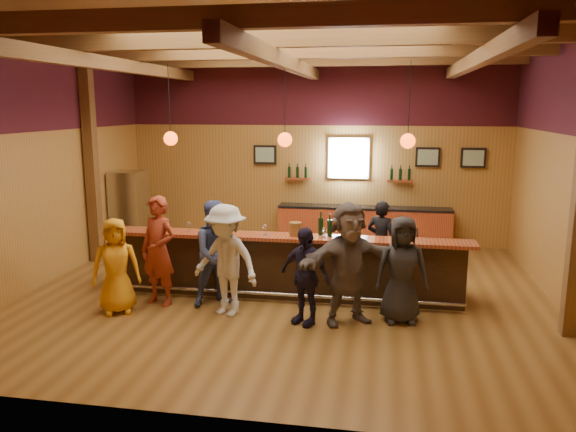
{
  "coord_description": "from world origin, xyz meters",
  "views": [
    {
      "loc": [
        1.67,
        -9.22,
        3.26
      ],
      "look_at": [
        0.0,
        0.3,
        1.35
      ],
      "focal_mm": 35.0,
      "sensor_mm": 36.0,
      "label": 1
    }
  ],
  "objects": [
    {
      "name": "room",
      "position": [
        0.0,
        0.06,
        3.21
      ],
      "size": [
        9.04,
        9.0,
        4.52
      ],
      "color": "brown",
      "rests_on": "ground"
    },
    {
      "name": "bar_counter",
      "position": [
        0.02,
        0.15,
        0.52
      ],
      "size": [
        6.3,
        1.07,
        1.11
      ],
      "color": "black",
      "rests_on": "ground"
    },
    {
      "name": "back_bar_cabinet",
      "position": [
        1.2,
        3.72,
        0.48
      ],
      "size": [
        4.0,
        0.52,
        0.95
      ],
      "color": "maroon",
      "rests_on": "ground"
    },
    {
      "name": "window",
      "position": [
        0.8,
        3.95,
        2.05
      ],
      "size": [
        0.95,
        0.09,
        0.95
      ],
      "color": "silver",
      "rests_on": "room"
    },
    {
      "name": "framed_pictures",
      "position": [
        1.67,
        3.94,
        2.1
      ],
      "size": [
        5.35,
        0.05,
        0.45
      ],
      "color": "black",
      "rests_on": "room"
    },
    {
      "name": "wine_shelves",
      "position": [
        0.8,
        3.88,
        1.62
      ],
      "size": [
        3.0,
        0.18,
        0.3
      ],
      "color": "maroon",
      "rests_on": "room"
    },
    {
      "name": "pendant_lights",
      "position": [
        0.0,
        0.0,
        2.71
      ],
      "size": [
        4.24,
        0.24,
        1.37
      ],
      "color": "black",
      "rests_on": "room"
    },
    {
      "name": "stainless_fridge",
      "position": [
        -4.1,
        2.6,
        0.9
      ],
      "size": [
        0.7,
        0.7,
        1.8
      ],
      "primitive_type": "cube",
      "color": "silver",
      "rests_on": "ground"
    },
    {
      "name": "customer_orange",
      "position": [
        -2.49,
        -1.28,
        0.77
      ],
      "size": [
        0.89,
        0.77,
        1.53
      ],
      "primitive_type": "imported",
      "rotation": [
        0.0,
        0.0,
        0.45
      ],
      "color": "orange",
      "rests_on": "ground"
    },
    {
      "name": "customer_redvest",
      "position": [
        -1.97,
        -0.79,
        0.91
      ],
      "size": [
        0.77,
        0.62,
        1.82
      ],
      "primitive_type": "imported",
      "rotation": [
        0.0,
        0.0,
        -0.32
      ],
      "color": "maroon",
      "rests_on": "ground"
    },
    {
      "name": "customer_denim",
      "position": [
        -1.01,
        -0.65,
        0.88
      ],
      "size": [
        1.08,
        1.03,
        1.75
      ],
      "primitive_type": "imported",
      "rotation": [
        0.0,
        0.0,
        0.59
      ],
      "color": "#414E83",
      "rests_on": "ground"
    },
    {
      "name": "customer_white",
      "position": [
        -0.75,
        -1.07,
        0.89
      ],
      "size": [
        1.3,
        1.0,
        1.77
      ],
      "primitive_type": "imported",
      "rotation": [
        0.0,
        0.0,
        -0.34
      ],
      "color": "silver",
      "rests_on": "ground"
    },
    {
      "name": "customer_navy",
      "position": [
        0.52,
        -1.23,
        0.75
      ],
      "size": [
        0.95,
        0.74,
        1.5
      ],
      "primitive_type": "imported",
      "rotation": [
        0.0,
        0.0,
        -0.51
      ],
      "color": "#1E1831",
      "rests_on": "ground"
    },
    {
      "name": "customer_brown",
      "position": [
        1.16,
        -1.08,
        0.93
      ],
      "size": [
        1.78,
        1.32,
        1.87
      ],
      "primitive_type": "imported",
      "rotation": [
        0.0,
        0.0,
        0.51
      ],
      "color": "#645650",
      "rests_on": "ground"
    },
    {
      "name": "customer_dark",
      "position": [
        1.96,
        -0.9,
        0.82
      ],
      "size": [
        0.87,
        0.64,
        1.64
      ],
      "primitive_type": "imported",
      "rotation": [
        0.0,
        0.0,
        0.15
      ],
      "color": "#232325",
      "rests_on": "ground"
    },
    {
      "name": "bartender",
      "position": [
        1.62,
        1.1,
        0.77
      ],
      "size": [
        0.66,
        0.56,
        1.54
      ],
      "primitive_type": "imported",
      "rotation": [
        0.0,
        0.0,
        2.75
      ],
      "color": "black",
      "rests_on": "ground"
    },
    {
      "name": "ice_bucket",
      "position": [
        0.21,
        -0.17,
        1.22
      ],
      "size": [
        0.21,
        0.21,
        0.23
      ],
      "primitive_type": "cylinder",
      "color": "brown",
      "rests_on": "bar_counter"
    },
    {
      "name": "bottle_a",
      "position": [
        0.78,
        -0.13,
        1.26
      ],
      "size": [
        0.08,
        0.08,
        0.39
      ],
      "color": "black",
      "rests_on": "bar_counter"
    },
    {
      "name": "bottle_b",
      "position": [
        0.62,
        -0.02,
        1.26
      ],
      "size": [
        0.09,
        0.09,
        0.39
      ],
      "color": "black",
      "rests_on": "bar_counter"
    },
    {
      "name": "glass_a",
      "position": [
        -2.36,
        -0.22,
        1.25
      ],
      "size": [
        0.09,
        0.09,
        0.2
      ],
      "color": "silver",
      "rests_on": "bar_counter"
    },
    {
      "name": "glass_b",
      "position": [
        -2.21,
        -0.22,
        1.23
      ],
      "size": [
        0.08,
        0.08,
        0.17
      ],
      "color": "silver",
      "rests_on": "bar_counter"
    },
    {
      "name": "glass_c",
      "position": [
        -1.66,
        -0.16,
        1.23
      ],
      "size": [
        0.08,
        0.08,
        0.17
      ],
      "color": "silver",
      "rests_on": "bar_counter"
    },
    {
      "name": "glass_d",
      "position": [
        -1.22,
        -0.28,
        1.24
      ],
      "size": [
        0.08,
        0.08,
        0.18
      ],
      "color": "silver",
      "rests_on": "bar_counter"
    },
    {
      "name": "glass_e",
      "position": [
        -0.31,
        -0.19,
        1.24
      ],
      "size": [
        0.08,
        0.08,
        0.19
      ],
      "color": "silver",
      "rests_on": "bar_counter"
    },
    {
      "name": "glass_f",
      "position": [
        0.7,
        -0.21,
        1.23
      ],
      "size": [
        0.08,
        0.08,
        0.17
      ],
      "color": "silver",
      "rests_on": "bar_counter"
    },
    {
      "name": "glass_g",
      "position": [
        1.16,
        -0.11,
        1.23
      ],
      "size": [
        0.07,
        0.07,
        0.16
      ],
      "color": "silver",
      "rests_on": "bar_counter"
    },
    {
      "name": "glass_h",
      "position": [
        1.89,
        -0.25,
        1.23
      ],
      "size": [
        0.08,
        0.08,
        0.17
      ],
      "color": "silver",
      "rests_on": "bar_counter"
    }
  ]
}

